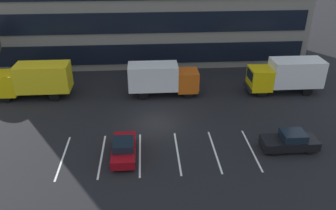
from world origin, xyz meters
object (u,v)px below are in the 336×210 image
(box_truck_yellow_all, at_px, (34,79))
(sedan_black, at_px, (290,141))
(box_truck_orange, at_px, (162,78))
(sedan_maroon, at_px, (124,149))
(box_truck_yellow, at_px, (287,74))

(box_truck_yellow_all, bearing_deg, sedan_black, -26.05)
(box_truck_orange, bearing_deg, sedan_black, -48.30)
(sedan_maroon, bearing_deg, box_truck_yellow, 32.45)
(box_truck_yellow, relative_size, sedan_maroon, 1.85)
(sedan_black, bearing_deg, sedan_maroon, -179.57)
(box_truck_orange, distance_m, sedan_maroon, 10.83)
(box_truck_orange, distance_m, sedan_black, 13.64)
(box_truck_yellow, distance_m, box_truck_orange, 12.48)
(box_truck_yellow, bearing_deg, box_truck_orange, 179.12)
(box_truck_yellow, height_order, box_truck_yellow_all, box_truck_yellow)
(box_truck_yellow, distance_m, sedan_maroon, 18.77)
(sedan_maroon, bearing_deg, box_truck_orange, 72.00)
(sedan_black, bearing_deg, box_truck_yellow, 70.98)
(box_truck_orange, relative_size, sedan_black, 1.70)
(sedan_black, bearing_deg, box_truck_orange, 131.70)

